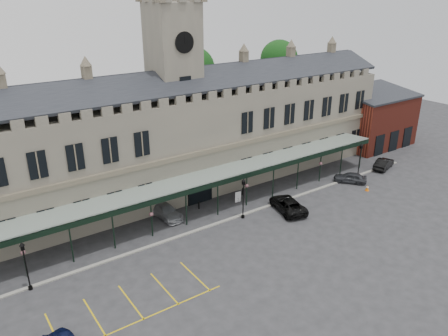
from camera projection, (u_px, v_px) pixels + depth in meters
ground at (259, 243)px, 43.10m from camera, size 140.00×140.00×0.00m
station_building at (177, 139)px, 52.75m from camera, size 60.00×10.36×17.30m
clock_tower at (175, 84)px, 50.31m from camera, size 5.60×5.60×24.80m
canopy at (216, 194)px, 47.87m from camera, size 50.00×4.10×4.30m
brick_annex at (374, 119)px, 69.40m from camera, size 12.40×8.36×9.23m
kerb at (227, 220)px, 47.26m from camera, size 60.00×0.40×0.12m
parking_markings at (133, 305)px, 34.55m from camera, size 16.00×6.00×0.01m
tree_behind_mid at (194, 69)px, 61.51m from camera, size 6.00×6.00×16.00m
tree_behind_right at (279, 60)px, 69.98m from camera, size 6.00×6.00×16.00m
lamp_post_left at (25, 262)px, 35.39m from camera, size 0.43×0.43×4.55m
lamp_post_mid at (243, 195)px, 46.83m from camera, size 0.45×0.45×4.71m
lamp_post_right at (360, 158)px, 56.98m from camera, size 0.46×0.46×4.88m
traffic_cone at (367, 188)px, 54.23m from camera, size 0.46×0.46×0.73m
sign_board at (238, 197)px, 51.25m from camera, size 0.76×0.13×1.30m
bollard_left at (199, 205)px, 49.71m from camera, size 0.15×0.15×0.87m
bollard_right at (243, 191)px, 53.15m from camera, size 0.16×0.16×0.88m
car_taxi at (166, 211)px, 47.78m from camera, size 2.46×5.09×1.43m
car_van at (288, 204)px, 49.16m from camera, size 3.85×6.02×1.54m
car_right_a at (350, 177)px, 56.45m from camera, size 3.87×4.23×1.40m
car_right_b at (384, 164)px, 60.86m from camera, size 4.80×2.91×1.49m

